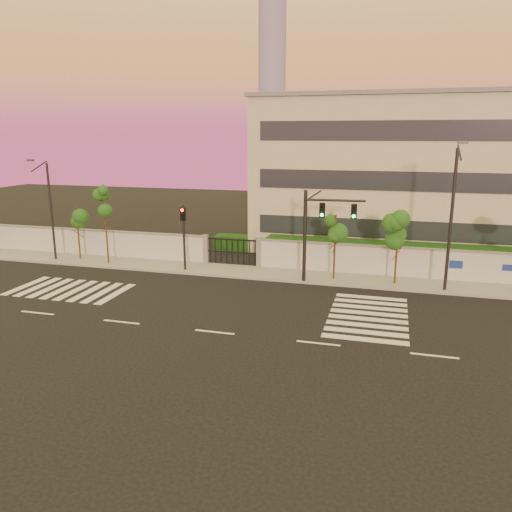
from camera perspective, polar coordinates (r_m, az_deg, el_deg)
name	(u,v)px	position (r m, az deg, el deg)	size (l,w,h in m)	color
ground	(215,332)	(24.30, -4.75, -8.67)	(120.00, 120.00, 0.00)	black
sidewalk	(268,273)	(33.79, 1.34, -2.01)	(60.00, 3.00, 0.15)	gray
perimeter_wall	(274,254)	(34.92, 2.11, 0.19)	(60.00, 0.36, 2.20)	#ACAEB3
hedge_row	(297,250)	(37.38, 4.66, 0.66)	(41.00, 4.25, 1.80)	#113810
institutional_building	(409,173)	(43.17, 17.06, 9.04)	(24.40, 12.40, 12.25)	#BAB39E
distant_skyscraper	(272,41)	(314.20, 1.87, 23.39)	(16.00, 16.00, 118.00)	slate
road_markings	(211,304)	(28.10, -5.16, -5.50)	(57.00, 7.62, 0.02)	silver
street_tree_b	(78,221)	(39.24, -19.71, 3.84)	(1.58, 1.26, 4.13)	#382314
street_tree_c	(105,206)	(37.00, -16.88, 5.45)	(1.51, 1.21, 5.83)	#382314
street_tree_d	(336,232)	(32.09, 9.09, 2.68)	(1.60, 1.27, 4.32)	#382314
street_tree_e	(398,230)	(31.78, 15.97, 2.84)	(1.60, 1.28, 4.79)	#382314
traffic_signal_main	(317,226)	(31.11, 6.98, 3.46)	(3.75, 0.45, 5.93)	black
traffic_signal_secondary	(184,230)	(34.22, -8.27, 2.99)	(0.36, 0.35, 4.65)	black
streetlight_west	(49,207)	(39.52, -22.54, 5.21)	(0.45, 1.83, 7.59)	black
streetlight_east	(452,213)	(30.97, 21.49, 4.56)	(0.53, 2.14, 8.90)	black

